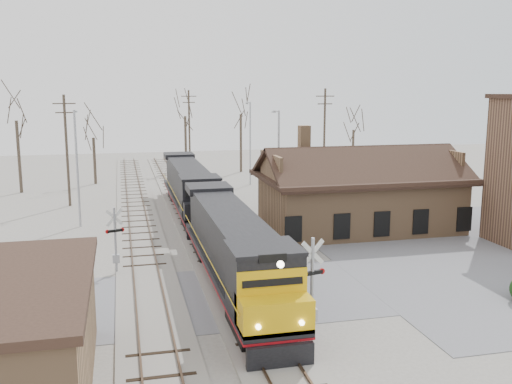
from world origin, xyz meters
TOP-DOWN VIEW (x-y plane):
  - ground at (0.00, 0.00)m, footprint 140.00×140.00m
  - road at (0.00, 0.00)m, footprint 60.00×9.00m
  - parking_lot at (18.00, 4.00)m, footprint 22.00×26.00m
  - track_main at (0.00, 15.00)m, footprint 3.40×90.00m
  - track_siding at (-4.50, 15.00)m, footprint 3.40×90.00m
  - depot at (11.99, 12.00)m, footprint 15.20×9.31m
  - locomotive_lead at (0.00, 0.77)m, footprint 2.88×19.31m
  - locomotive_trailing at (0.00, 20.35)m, footprint 2.88×19.31m
  - crossbuck_near at (2.14, -5.67)m, footprint 1.24×0.40m
  - crossbuck_far at (-6.16, 5.17)m, footprint 1.09×0.43m
  - streetlight_a at (-8.95, 17.78)m, footprint 0.25×2.04m
  - streetlight_b at (7.60, 19.38)m, footprint 0.25×2.04m
  - streetlight_c at (8.43, 34.05)m, footprint 0.25×2.04m
  - utility_pole_a at (-10.39, 26.22)m, footprint 2.00×0.24m
  - utility_pole_b at (3.28, 47.46)m, footprint 2.00×0.24m
  - utility_pole_c at (15.35, 29.03)m, footprint 2.00×0.24m
  - tree_a at (-15.85, 34.48)m, footprint 4.97×4.97m
  - tree_b at (-8.56, 38.42)m, footprint 3.49×3.49m
  - tree_c at (2.69, 46.79)m, footprint 4.75×4.75m
  - tree_d at (9.47, 43.90)m, footprint 4.96×4.96m
  - tree_e at (22.35, 37.75)m, footprint 3.76×3.76m

SIDE VIEW (x-z plane):
  - ground at x=0.00m, z-range 0.00..0.00m
  - road at x=0.00m, z-range 0.00..0.03m
  - parking_lot at x=18.00m, z-range 0.01..0.04m
  - track_main at x=0.00m, z-range -0.05..0.19m
  - track_siding at x=-4.50m, z-range -0.05..0.19m
  - crossbuck_far at x=-6.16m, z-range -0.11..3.83m
  - crossbuck_near at x=2.14m, z-range -0.16..4.28m
  - locomotive_trailing at x=0.00m, z-range 0.22..4.28m
  - locomotive_lead at x=0.00m, z-range 0.11..4.39m
  - depot at x=11.99m, z-range -1.54..6.36m
  - streetlight_b at x=7.60m, z-range 0.54..9.36m
  - streetlight_a at x=-8.95m, z-range 0.54..9.61m
  - streetlight_c at x=8.43m, z-range 0.54..9.75m
  - utility_pole_a at x=-10.39m, z-range 0.23..10.37m
  - utility_pole_b at x=3.28m, z-range 0.23..10.70m
  - utility_pole_c at x=15.35m, z-range 0.23..10.91m
  - tree_b at x=-8.56m, z-range 1.80..10.36m
  - tree_e at x=22.35m, z-range 1.95..11.17m
  - tree_c at x=2.69m, z-range 2.47..14.11m
  - tree_d at x=9.47m, z-range 2.58..14.74m
  - tree_a at x=-15.85m, z-range 2.59..14.76m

